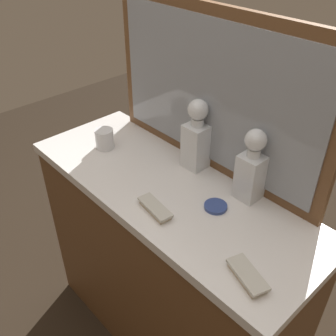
{
  "coord_description": "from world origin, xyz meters",
  "views": [
    {
      "loc": [
        0.84,
        -0.78,
        1.84
      ],
      "look_at": [
        0.0,
        0.0,
        1.03
      ],
      "focal_mm": 41.05,
      "sensor_mm": 36.0,
      "label": 1
    }
  ],
  "objects_px": {
    "crystal_decanter_right": "(197,141)",
    "silver_brush_center": "(155,208)",
    "crystal_decanter_far_right": "(251,171)",
    "silver_brush_far_right": "(247,276)",
    "porcelain_dish": "(216,206)",
    "crystal_tumbler_far_left": "(105,140)"
  },
  "relations": [
    {
      "from": "crystal_decanter_right",
      "to": "porcelain_dish",
      "type": "distance_m",
      "value": 0.29
    },
    {
      "from": "crystal_decanter_right",
      "to": "silver_brush_center",
      "type": "height_order",
      "value": "crystal_decanter_right"
    },
    {
      "from": "crystal_decanter_right",
      "to": "crystal_tumbler_far_left",
      "type": "relative_size",
      "value": 3.39
    },
    {
      "from": "porcelain_dish",
      "to": "silver_brush_far_right",
      "type": "bearing_deg",
      "value": -31.88
    },
    {
      "from": "silver_brush_center",
      "to": "porcelain_dish",
      "type": "distance_m",
      "value": 0.21
    },
    {
      "from": "crystal_decanter_far_right",
      "to": "porcelain_dish",
      "type": "xyz_separation_m",
      "value": [
        -0.04,
        -0.13,
        -0.1
      ]
    },
    {
      "from": "crystal_decanter_far_right",
      "to": "porcelain_dish",
      "type": "distance_m",
      "value": 0.17
    },
    {
      "from": "porcelain_dish",
      "to": "crystal_decanter_right",
      "type": "bearing_deg",
      "value": 149.43
    },
    {
      "from": "crystal_tumbler_far_left",
      "to": "silver_brush_center",
      "type": "distance_m",
      "value": 0.47
    },
    {
      "from": "silver_brush_far_right",
      "to": "porcelain_dish",
      "type": "xyz_separation_m",
      "value": [
        -0.26,
        0.16,
        -0.01
      ]
    },
    {
      "from": "crystal_decanter_right",
      "to": "silver_brush_center",
      "type": "bearing_deg",
      "value": -71.86
    },
    {
      "from": "crystal_decanter_right",
      "to": "silver_brush_center",
      "type": "distance_m",
      "value": 0.33
    },
    {
      "from": "crystal_decanter_right",
      "to": "crystal_tumbler_far_left",
      "type": "distance_m",
      "value": 0.41
    },
    {
      "from": "silver_brush_far_right",
      "to": "porcelain_dish",
      "type": "height_order",
      "value": "silver_brush_far_right"
    },
    {
      "from": "crystal_tumbler_far_left",
      "to": "silver_brush_far_right",
      "type": "height_order",
      "value": "crystal_tumbler_far_left"
    },
    {
      "from": "crystal_decanter_right",
      "to": "silver_brush_far_right",
      "type": "relative_size",
      "value": 1.91
    },
    {
      "from": "crystal_tumbler_far_left",
      "to": "silver_brush_center",
      "type": "xyz_separation_m",
      "value": [
        0.46,
        -0.11,
        -0.03
      ]
    },
    {
      "from": "crystal_tumbler_far_left",
      "to": "silver_brush_far_right",
      "type": "bearing_deg",
      "value": -7.44
    },
    {
      "from": "silver_brush_far_right",
      "to": "silver_brush_center",
      "type": "xyz_separation_m",
      "value": [
        -0.39,
        -0.0,
        0.0
      ]
    },
    {
      "from": "crystal_decanter_far_right",
      "to": "crystal_decanter_right",
      "type": "height_order",
      "value": "crystal_decanter_right"
    },
    {
      "from": "silver_brush_far_right",
      "to": "porcelain_dish",
      "type": "distance_m",
      "value": 0.31
    },
    {
      "from": "crystal_tumbler_far_left",
      "to": "porcelain_dish",
      "type": "distance_m",
      "value": 0.59
    }
  ]
}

